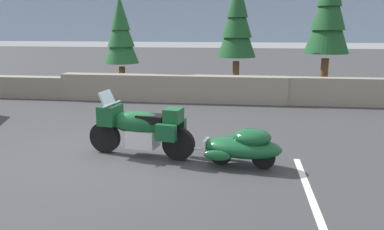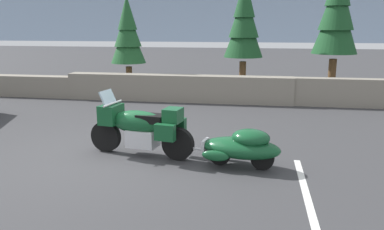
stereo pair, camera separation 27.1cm
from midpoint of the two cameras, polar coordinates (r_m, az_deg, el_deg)
The scene contains 9 objects.
ground_plane at distance 8.32m, azimuth -11.44°, elevation -5.91°, with size 80.00×80.00×0.00m, color #38383A.
stone_guard_wall at distance 13.94m, azimuth -3.51°, elevation 3.81°, with size 24.00×0.59×0.94m.
distant_ridgeline at distance 103.65m, azimuth 6.35°, elevation 15.81°, with size 240.00×80.00×16.00m, color #7F93AD.
touring_motorcycle at distance 8.10m, azimuth -8.52°, elevation -1.71°, with size 2.30×0.98×1.33m.
car_shaped_trailer at distance 7.51m, azimuth 6.34°, elevation -4.49°, with size 2.23×0.96×0.76m.
pine_tree_tall at distance 15.27m, azimuth 18.78°, elevation 14.14°, with size 1.60×1.60×5.03m.
pine_tree_secondary at distance 15.37m, azimuth -10.84°, elevation 11.61°, with size 1.34×1.34×3.76m.
pine_tree_far_right at distance 15.27m, azimuth 6.05°, elevation 13.39°, with size 1.48×1.48×4.46m.
parking_stripe_marker at distance 6.56m, azimuth 15.74°, elevation -11.35°, with size 0.12×3.60×0.01m, color silver.
Camera 1 is at (2.51, -7.45, 2.65)m, focal length 36.71 mm.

